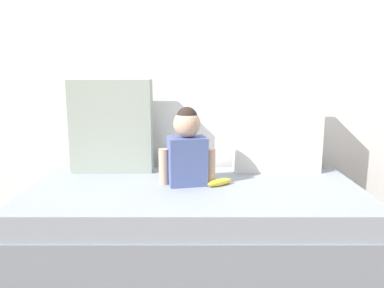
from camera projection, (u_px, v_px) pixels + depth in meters
ground_plane at (196, 248)px, 2.27m from camera, size 12.00×12.00×0.00m
back_wall at (196, 51)px, 2.64m from camera, size 5.15×0.10×2.29m
couch at (196, 218)px, 2.24m from camera, size 1.95×0.93×0.37m
throw_pillow_left at (113, 126)px, 2.51m from camera, size 0.52×0.16×0.60m
throw_pillow_right at (278, 134)px, 2.52m from camera, size 0.55×0.16×0.49m
toddler at (188, 148)px, 2.23m from camera, size 0.33×0.20×0.45m
banana at (221, 182)px, 2.23m from camera, size 0.17×0.13×0.04m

